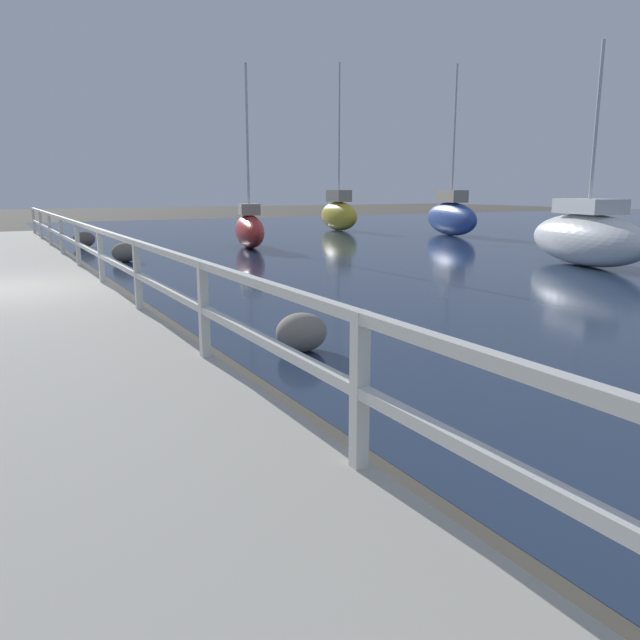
% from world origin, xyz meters
% --- Properties ---
extents(railing, '(0.10, 32.50, 1.08)m').
position_xyz_m(railing, '(1.93, 0.00, 0.96)').
color(railing, silver).
rests_on(railing, dock_walkway).
extents(boulder_upstream, '(0.67, 0.61, 0.51)m').
position_xyz_m(boulder_upstream, '(3.37, -6.04, 0.25)').
color(boulder_upstream, gray).
rests_on(boulder_upstream, ground).
extents(boulder_far_strip, '(0.78, 0.70, 0.58)m').
position_xyz_m(boulder_far_strip, '(3.15, 10.89, 0.29)').
color(boulder_far_strip, '#666056').
rests_on(boulder_far_strip, ground).
extents(boulder_mid_strip, '(0.75, 0.67, 0.56)m').
position_xyz_m(boulder_mid_strip, '(3.48, 5.43, 0.28)').
color(boulder_mid_strip, slate).
rests_on(boulder_mid_strip, ground).
extents(sailboat_yellow, '(1.32, 3.58, 8.08)m').
position_xyz_m(sailboat_yellow, '(15.97, 14.60, 0.87)').
color(sailboat_yellow, gold).
rests_on(sailboat_yellow, water_surface).
extents(sailboat_blue, '(2.26, 4.85, 7.36)m').
position_xyz_m(sailboat_blue, '(18.71, 9.21, 0.86)').
color(sailboat_blue, '#2D4C9E').
rests_on(sailboat_blue, water_surface).
extents(sailboat_red, '(1.96, 4.01, 6.26)m').
position_xyz_m(sailboat_red, '(8.36, 7.91, 0.67)').
color(sailboat_red, red).
rests_on(sailboat_red, water_surface).
extents(sailboat_white, '(2.72, 4.90, 5.82)m').
position_xyz_m(sailboat_white, '(14.40, -1.52, 0.79)').
color(sailboat_white, white).
rests_on(sailboat_white, water_surface).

